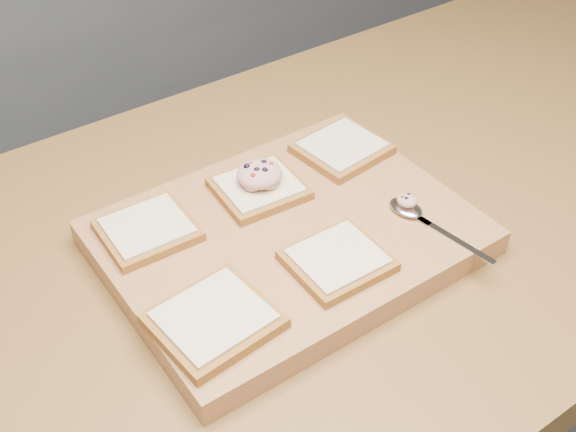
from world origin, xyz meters
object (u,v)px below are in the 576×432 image
Objects in this scene: bread_far_center at (259,188)px; spoon at (413,212)px; cutting_board at (288,238)px; tuna_salad_dollop at (259,174)px.

bread_far_center reaches higher than spoon.
tuna_salad_dollop is (0.01, 0.08, 0.05)m from cutting_board.
bread_far_center is at bearing -150.03° from tuna_salad_dollop.
tuna_salad_dollop reaches higher than spoon.
cutting_board is 0.09m from bread_far_center.
spoon is at bearing -48.92° from tuna_salad_dollop.
tuna_salad_dollop is 0.38× the size of spoon.
bread_far_center is at bearing 83.54° from cutting_board.
cutting_board is 0.17m from spoon.
tuna_salad_dollop is 0.21m from spoon.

